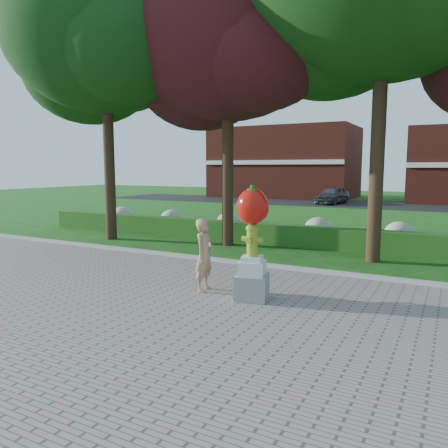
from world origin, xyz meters
name	(u,v)px	position (x,y,z in m)	size (l,w,h in m)	color
ground	(187,289)	(0.00, 0.00, 0.00)	(100.00, 100.00, 0.00)	#164912
walkway	(57,346)	(0.00, -4.00, 0.02)	(40.00, 14.00, 0.04)	gray
curb	(240,263)	(0.00, 3.00, 0.07)	(40.00, 0.18, 0.15)	#ADADA5
lawn_hedge	(285,235)	(0.00, 7.00, 0.40)	(24.00, 0.70, 0.80)	#144714
hydrangea_row	(308,229)	(0.57, 8.00, 0.55)	(20.10, 1.10, 0.99)	#B9B88E
street	(375,205)	(0.00, 28.00, 0.01)	(50.00, 8.00, 0.02)	black
building_left	(284,163)	(-10.00, 34.00, 3.50)	(14.00, 8.00, 7.00)	maroon
tree_far_left	(105,43)	(-7.11, 5.09, 7.96)	(9.00, 7.68, 11.66)	black
tree_mid_left	(226,50)	(-2.10, 6.08, 7.30)	(8.25, 7.04, 10.69)	black
hydrant_sculpture	(252,240)	(1.80, -0.12, 1.40)	(0.84, 0.84, 2.56)	gray
woman	(204,255)	(0.50, -0.01, 0.91)	(0.64, 0.42, 1.75)	#A47F5D
parked_car	(332,195)	(-3.30, 27.28, 0.74)	(1.69, 4.20, 1.43)	#3A3E41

